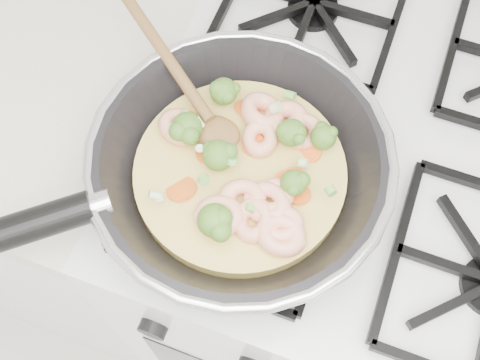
% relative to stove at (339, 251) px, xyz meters
% --- Properties ---
extents(stove, '(0.60, 0.60, 0.92)m').
position_rel_stove_xyz_m(stove, '(0.00, 0.00, 0.00)').
color(stove, white).
rests_on(stove, ground).
extents(skillet, '(0.43, 0.40, 0.09)m').
position_rel_stove_xyz_m(skillet, '(-0.15, -0.14, 0.50)').
color(skillet, black).
rests_on(skillet, stove).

